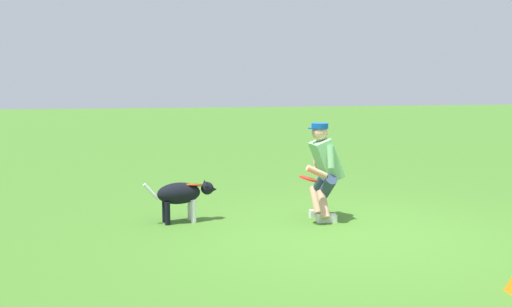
{
  "coord_description": "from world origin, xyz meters",
  "views": [
    {
      "loc": [
        2.36,
        6.47,
        1.89
      ],
      "look_at": [
        0.98,
        -0.87,
        0.9
      ],
      "focal_mm": 40.42,
      "sensor_mm": 36.0,
      "label": 1
    }
  ],
  "objects_px": {
    "frisbee_flying": "(193,185)",
    "frisbee_held": "(308,179)",
    "dog": "(182,194)",
    "person": "(324,168)"
  },
  "relations": [
    {
      "from": "frisbee_flying",
      "to": "frisbee_held",
      "type": "xyz_separation_m",
      "value": [
        -1.43,
        0.51,
        0.13
      ]
    },
    {
      "from": "person",
      "to": "frisbee_flying",
      "type": "xyz_separation_m",
      "value": [
        1.71,
        -0.25,
        -0.22
      ]
    },
    {
      "from": "frisbee_flying",
      "to": "frisbee_held",
      "type": "bearing_deg",
      "value": 160.29
    },
    {
      "from": "dog",
      "to": "frisbee_flying",
      "type": "relative_size",
      "value": 4.03
    },
    {
      "from": "frisbee_flying",
      "to": "frisbee_held",
      "type": "height_order",
      "value": "frisbee_held"
    },
    {
      "from": "person",
      "to": "dog",
      "type": "height_order",
      "value": "person"
    },
    {
      "from": "frisbee_held",
      "to": "dog",
      "type": "bearing_deg",
      "value": -17.02
    },
    {
      "from": "frisbee_flying",
      "to": "frisbee_held",
      "type": "distance_m",
      "value": 1.52
    },
    {
      "from": "dog",
      "to": "frisbee_held",
      "type": "distance_m",
      "value": 1.66
    },
    {
      "from": "frisbee_held",
      "to": "person",
      "type": "bearing_deg",
      "value": -137.53
    }
  ]
}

